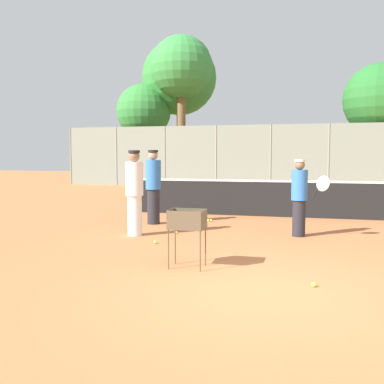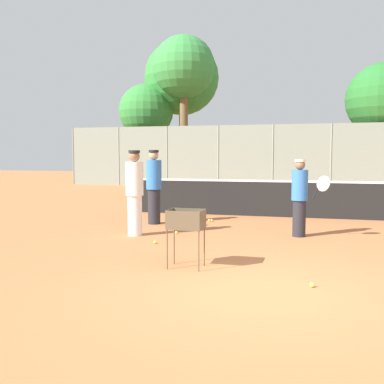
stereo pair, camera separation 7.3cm
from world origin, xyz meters
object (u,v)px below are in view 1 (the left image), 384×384
object	(u,v)px
tennis_net	(289,198)
player_red_cap	(135,192)
player_white_outfit	(300,197)
ball_cart	(188,224)
player_yellow_shirt	(153,186)

from	to	relation	value
tennis_net	player_red_cap	world-z (taller)	player_red_cap
tennis_net	player_white_outfit	xyz separation A→B (m)	(0.37, -3.09, 0.32)
player_red_cap	ball_cart	size ratio (longest dim) A/B	2.04
player_white_outfit	ball_cart	distance (m)	3.69
player_yellow_shirt	ball_cart	size ratio (longest dim) A/B	2.07
player_red_cap	player_yellow_shirt	distance (m)	1.70
player_yellow_shirt	ball_cart	bearing A→B (deg)	117.66
player_yellow_shirt	player_red_cap	bearing A→B (deg)	97.05
player_white_outfit	ball_cart	xyz separation A→B (m)	(-1.64, -3.30, -0.18)
tennis_net	player_red_cap	size ratio (longest dim) A/B	4.97
tennis_net	player_red_cap	xyz separation A→B (m)	(-3.18, -3.88, 0.42)
tennis_net	ball_cart	size ratio (longest dim) A/B	10.12
player_yellow_shirt	ball_cart	world-z (taller)	player_yellow_shirt
player_yellow_shirt	ball_cart	distance (m)	4.70
tennis_net	player_white_outfit	distance (m)	3.12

